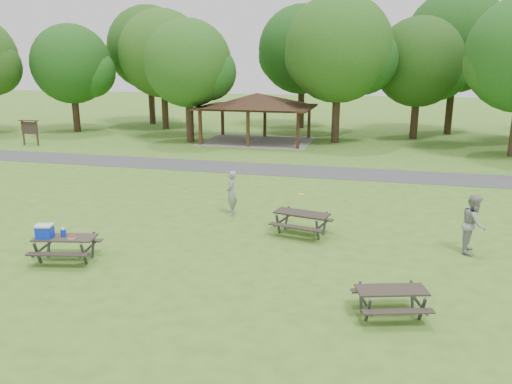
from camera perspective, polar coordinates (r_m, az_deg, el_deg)
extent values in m
plane|color=#457421|center=(16.13, -7.02, -7.78)|extent=(160.00, 160.00, 0.00)
cube|color=#404042|center=(29.05, 2.95, 2.54)|extent=(120.00, 3.20, 0.02)
cube|color=#3B2215|center=(37.87, -6.38, 7.32)|extent=(0.22, 0.22, 2.60)
cube|color=#3A1E15|center=(42.93, -3.84, 8.25)|extent=(0.22, 0.22, 2.60)
cube|color=#3B2615|center=(36.74, -0.93, 7.18)|extent=(0.22, 0.22, 2.60)
cube|color=#362313|center=(41.93, 1.02, 8.13)|extent=(0.22, 0.22, 2.60)
cube|color=#321A12|center=(35.96, 4.82, 6.97)|extent=(0.22, 0.22, 2.60)
cube|color=#3E2216|center=(41.25, 6.08, 7.94)|extent=(0.22, 0.22, 2.60)
cube|color=black|center=(39.18, 0.11, 9.69)|extent=(8.60, 6.60, 0.16)
pyramid|color=black|center=(39.14, 0.11, 10.54)|extent=(7.01, 7.01, 1.00)
cube|color=gray|center=(39.51, 0.11, 5.84)|extent=(8.40, 6.40, 0.03)
cube|color=#382514|center=(41.53, -25.06, 6.13)|extent=(0.10, 0.10, 1.80)
cube|color=#3E2116|center=(40.79, -23.74, 6.13)|extent=(0.10, 0.10, 1.80)
cube|color=black|center=(41.11, -24.47, 6.68)|extent=(1.40, 0.06, 0.90)
cube|color=#362215|center=(41.04, -24.55, 7.44)|extent=(1.60, 0.30, 0.06)
cylinder|color=#311D15|center=(47.67, -19.88, 8.50)|extent=(0.60, 0.60, 3.32)
sphere|color=#154513|center=(47.46, -20.33, 13.55)|extent=(6.80, 6.80, 6.80)
sphere|color=#184E16|center=(46.88, -18.47, 12.87)|extent=(4.42, 4.42, 4.42)
sphere|color=#194413|center=(48.07, -21.79, 12.82)|extent=(4.08, 4.08, 4.08)
cylinder|color=#302115|center=(47.28, -10.36, 9.41)|extent=(0.60, 0.60, 3.85)
sphere|color=#234F16|center=(47.09, -10.64, 15.29)|extent=(7.80, 7.80, 7.80)
sphere|color=#1E4914|center=(46.67, -8.41, 14.43)|extent=(5.07, 5.07, 5.07)
sphere|color=#1E4513|center=(47.58, -12.47, 14.49)|extent=(4.68, 4.68, 4.68)
cylinder|color=#332116|center=(39.39, -7.58, 8.23)|extent=(0.60, 0.60, 3.50)
sphere|color=#1F4F16|center=(39.14, -7.79, 14.38)|extent=(6.60, 6.60, 6.60)
sphere|color=#164C15|center=(38.91, -5.50, 13.47)|extent=(4.29, 4.29, 4.29)
sphere|color=#184513|center=(39.48, -9.71, 13.59)|extent=(3.96, 3.96, 3.96)
cylinder|color=#312016|center=(39.23, 9.10, 8.53)|extent=(0.60, 0.60, 4.02)
sphere|color=#204E16|center=(39.02, 9.41, 15.87)|extent=(8.00, 8.00, 8.00)
sphere|color=#124112|center=(39.18, 12.11, 14.56)|extent=(5.20, 5.20, 5.20)
sphere|color=#1C4A15|center=(38.99, 6.92, 15.07)|extent=(4.80, 4.80, 4.80)
cylinder|color=#2F1F15|center=(42.65, 17.67, 8.12)|extent=(0.60, 0.60, 3.43)
sphere|color=#1A3F12|center=(42.42, 18.13, 13.94)|extent=(7.00, 7.00, 7.00)
sphere|color=#174D16|center=(42.85, 20.18, 12.83)|extent=(4.55, 4.55, 4.55)
sphere|color=#204D16|center=(42.16, 16.15, 13.37)|extent=(4.20, 4.20, 4.20)
sphere|color=#1D4A15|center=(36.33, 26.06, 13.08)|extent=(4.44, 4.44, 4.44)
cylinder|color=#2F1F15|center=(51.69, -11.83, 10.07)|extent=(0.60, 0.60, 4.38)
sphere|color=#1A4413|center=(51.55, -12.14, 15.82)|extent=(8.00, 8.00, 8.00)
sphere|color=#164112|center=(51.05, -10.06, 15.03)|extent=(5.20, 5.20, 5.20)
sphere|color=#184614|center=(52.08, -13.84, 15.05)|extent=(4.80, 4.80, 4.80)
cylinder|color=#331F16|center=(47.62, 5.17, 9.79)|extent=(0.60, 0.60, 4.13)
sphere|color=#134213|center=(47.46, 5.32, 15.90)|extent=(8.00, 8.00, 8.00)
sphere|color=#184B15|center=(47.49, 7.57, 14.87)|extent=(5.20, 5.20, 5.20)
sphere|color=#1C4614|center=(47.53, 3.29, 15.21)|extent=(4.80, 4.80, 4.80)
cylinder|color=black|center=(46.33, 21.24, 8.99)|extent=(0.60, 0.60, 4.55)
sphere|color=#144012|center=(46.20, 21.89, 15.68)|extent=(8.40, 8.40, 8.40)
sphere|color=#164A15|center=(46.73, 24.11, 14.41)|extent=(5.46, 5.46, 5.46)
sphere|color=#154313|center=(45.81, 19.69, 15.10)|extent=(5.04, 5.04, 5.04)
cube|color=#302A23|center=(16.85, -21.01, -4.89)|extent=(2.01, 1.12, 0.05)
cube|color=black|center=(16.42, -21.76, -6.64)|extent=(1.91, 0.65, 0.04)
cube|color=#312A23|center=(17.49, -20.13, -5.18)|extent=(1.91, 0.65, 0.04)
cube|color=#3E3E40|center=(16.95, -23.69, -6.45)|extent=(0.14, 0.40, 0.82)
cube|color=#404042|center=(17.61, -22.58, -5.54)|extent=(0.14, 0.40, 0.82)
cube|color=#434346|center=(17.27, -23.13, -5.89)|extent=(0.38, 1.52, 0.05)
cube|color=#454548|center=(16.36, -19.07, -6.73)|extent=(0.14, 0.40, 0.82)
cube|color=#39393B|center=(17.05, -18.12, -5.78)|extent=(0.14, 0.40, 0.82)
cube|color=#3A3A3C|center=(16.70, -18.59, -6.15)|extent=(0.38, 1.52, 0.05)
cube|color=#0E2DD5|center=(16.93, -23.00, -4.24)|extent=(0.54, 0.44, 0.37)
cube|color=white|center=(16.87, -23.07, -3.54)|extent=(0.57, 0.47, 0.06)
cylinder|color=silver|center=(16.84, -23.10, -3.30)|extent=(0.41, 0.12, 0.03)
cylinder|color=#0D33C7|center=(16.87, -21.15, -4.38)|extent=(0.19, 0.19, 0.23)
cylinder|color=white|center=(16.83, -21.19, -3.93)|extent=(0.14, 0.14, 0.05)
cube|color=silver|center=(16.61, -20.27, -4.88)|extent=(0.25, 0.25, 0.07)
cube|color=#A62413|center=(16.60, -20.29, -4.73)|extent=(0.26, 0.26, 0.02)
cube|color=black|center=(18.16, 5.26, -2.45)|extent=(2.08, 1.16, 0.05)
cube|color=#2C2520|center=(17.69, 4.49, -4.01)|extent=(1.98, 0.68, 0.04)
cube|color=#2B231F|center=(18.84, 5.95, -2.86)|extent=(1.98, 0.68, 0.04)
cube|color=#424245|center=(18.19, 2.55, -3.69)|extent=(0.15, 0.42, 0.85)
cube|color=#3D3D3F|center=(18.91, 3.54, -2.98)|extent=(0.15, 0.42, 0.85)
cube|color=#434346|center=(18.54, 3.06, -3.23)|extent=(0.39, 1.58, 0.05)
cube|color=#444446|center=(17.68, 7.05, -4.35)|extent=(0.15, 0.42, 0.85)
cube|color=#404043|center=(18.42, 7.89, -3.59)|extent=(0.15, 0.42, 0.85)
cube|color=#3A3A3C|center=(18.04, 7.48, -3.86)|extent=(0.39, 1.58, 0.05)
cube|color=#2A241F|center=(12.93, 15.23, -10.75)|extent=(1.84, 1.14, 0.05)
cube|color=#2B241F|center=(12.58, 15.92, -13.00)|extent=(1.72, 0.73, 0.04)
cube|color=#29231D|center=(13.54, 14.44, -10.82)|extent=(1.72, 0.73, 0.04)
cube|color=#3E3F41|center=(12.60, 12.68, -13.06)|extent=(0.16, 0.36, 0.75)
cube|color=#3F4042|center=(13.22, 11.87, -11.63)|extent=(0.16, 0.36, 0.75)
cube|color=#3B3A3D|center=(12.90, 12.27, -12.22)|extent=(0.45, 1.35, 0.05)
cube|color=#38383B|center=(12.99, 18.45, -12.60)|extent=(0.16, 0.36, 0.75)
cube|color=#3E3E40|center=(13.59, 17.39, -11.25)|extent=(0.16, 0.36, 0.75)
cube|color=#444447|center=(13.28, 17.92, -11.80)|extent=(0.45, 1.35, 0.05)
cylinder|color=yellow|center=(19.10, 5.16, -0.27)|extent=(0.29, 0.29, 0.02)
imported|color=gray|center=(20.50, -2.83, -0.08)|extent=(0.55, 0.73, 1.81)
imported|color=#939395|center=(17.86, 23.60, -3.34)|extent=(0.90, 1.07, 1.96)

